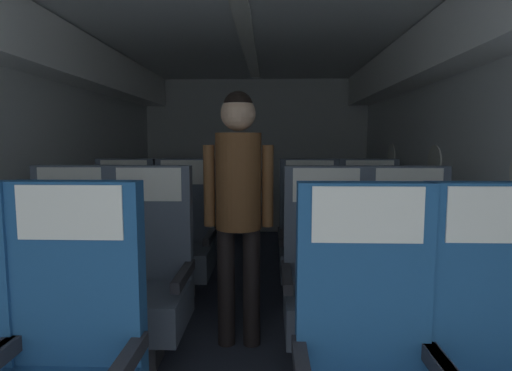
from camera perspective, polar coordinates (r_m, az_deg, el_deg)
name	(u,v)px	position (r m, az deg, el deg)	size (l,w,h in m)	color
ground	(242,324)	(3.08, -1.92, -18.75)	(3.35, 6.34, 0.02)	#2D3342
fuselage_shell	(244,104)	(3.06, -1.67, 11.24)	(3.23, 5.99, 2.20)	silver
seat_b_left_window	(67,279)	(2.74, -24.85, -11.67)	(0.52, 0.52, 1.14)	#38383D
seat_b_left_aisle	(147,280)	(2.55, -14.94, -12.62)	(0.52, 0.52, 1.14)	#38383D
seat_b_right_aisle	(411,283)	(2.59, 20.71, -12.54)	(0.52, 0.52, 1.14)	#38383D
seat_b_right_window	(326,283)	(2.46, 9.78, -13.17)	(0.52, 0.52, 1.14)	#38383D
seat_c_left_window	(122,240)	(3.57, -18.11, -7.27)	(0.52, 0.52, 1.14)	#38383D
seat_c_left_aisle	(183,241)	(3.44, -10.11, -7.57)	(0.52, 0.52, 1.14)	#38383D
seat_c_right_aisle	(370,242)	(3.48, 15.62, -7.56)	(0.52, 0.52, 1.14)	#38383D
seat_c_right_window	(310,242)	(3.39, 7.49, -7.73)	(0.52, 0.52, 1.14)	#38383D
flight_attendant	(238,192)	(2.51, -2.46, -0.93)	(0.43, 0.28, 1.59)	black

